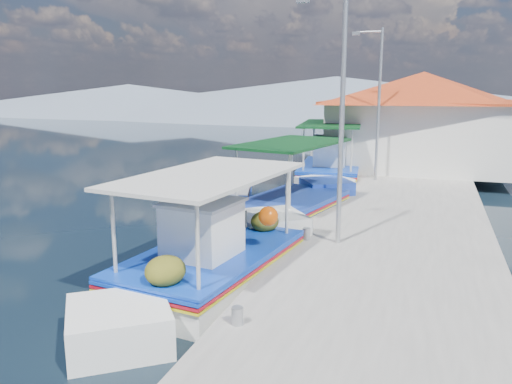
% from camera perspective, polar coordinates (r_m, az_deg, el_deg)
% --- Properties ---
extents(ground, '(160.00, 160.00, 0.00)m').
position_cam_1_polar(ground, '(13.10, -13.19, -8.07)').
color(ground, black).
rests_on(ground, ground).
extents(quay, '(5.00, 44.00, 0.50)m').
position_cam_1_polar(quay, '(16.95, 15.56, -2.73)').
color(quay, '#A5A19A').
rests_on(quay, ground).
extents(bollards, '(0.20, 17.20, 0.30)m').
position_cam_1_polar(bollards, '(16.35, 8.13, -1.49)').
color(bollards, '#A5A8AD').
rests_on(bollards, quay).
extents(main_caique, '(3.22, 8.39, 2.79)m').
position_cam_1_polar(main_caique, '(11.62, -4.82, -7.57)').
color(main_caique, white).
rests_on(main_caique, ground).
extents(caique_green_canopy, '(3.43, 7.49, 2.88)m').
position_cam_1_polar(caique_green_canopy, '(16.71, 3.78, -1.88)').
color(caique_green_canopy, '#1C3DAC').
rests_on(caique_green_canopy, ground).
extents(caique_blue_hull, '(2.61, 5.24, 0.97)m').
position_cam_1_polar(caique_blue_hull, '(19.46, -2.95, -0.40)').
color(caique_blue_hull, '#1C3DAC').
rests_on(caique_blue_hull, ground).
extents(caique_far, '(3.07, 8.46, 2.98)m').
position_cam_1_polar(caique_far, '(23.45, 8.17, 2.32)').
color(caique_far, white).
rests_on(caique_far, ground).
extents(harbor_building, '(10.49, 10.49, 4.40)m').
position_cam_1_polar(harbor_building, '(25.47, 17.71, 7.68)').
color(harbor_building, silver).
rests_on(harbor_building, quay).
extents(lamp_post_near, '(1.21, 0.14, 6.00)m').
position_cam_1_polar(lamp_post_near, '(12.60, 9.03, 9.25)').
color(lamp_post_near, '#A5A8AD').
rests_on(lamp_post_near, quay).
extents(lamp_post_far, '(1.21, 0.14, 6.00)m').
position_cam_1_polar(lamp_post_far, '(21.53, 13.11, 10.13)').
color(lamp_post_far, '#A5A8AD').
rests_on(lamp_post_far, quay).
extents(mountain_ridge, '(171.40, 96.00, 5.50)m').
position_cam_1_polar(mountain_ridge, '(66.46, 18.69, 9.24)').
color(mountain_ridge, slate).
rests_on(mountain_ridge, ground).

